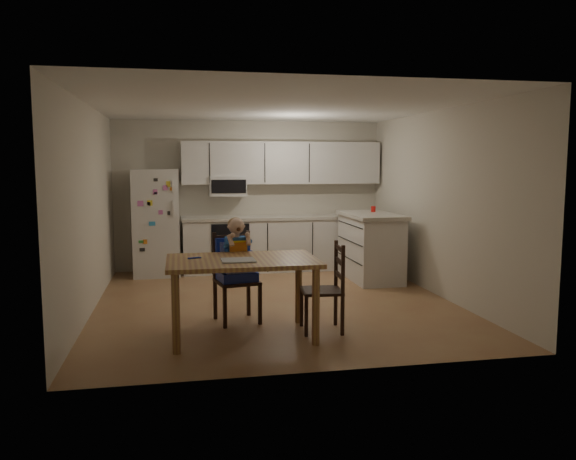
{
  "coord_description": "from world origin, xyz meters",
  "views": [
    {
      "loc": [
        -1.2,
        -7.01,
        1.78
      ],
      "look_at": [
        0.02,
        -0.78,
        1.03
      ],
      "focal_mm": 35.0,
      "sensor_mm": 36.0,
      "label": 1
    }
  ],
  "objects_px": {
    "kitchen_island": "(370,246)",
    "dining_table": "(242,270)",
    "red_cup": "(373,209)",
    "chair_side": "(330,281)",
    "chair_booster": "(235,259)",
    "refrigerator": "(157,223)"
  },
  "relations": [
    {
      "from": "kitchen_island",
      "to": "dining_table",
      "type": "relative_size",
      "value": 0.91
    },
    {
      "from": "dining_table",
      "to": "chair_side",
      "type": "bearing_deg",
      "value": 2.52
    },
    {
      "from": "dining_table",
      "to": "chair_side",
      "type": "xyz_separation_m",
      "value": [
        0.94,
        0.04,
        -0.17
      ]
    },
    {
      "from": "kitchen_island",
      "to": "red_cup",
      "type": "relative_size",
      "value": 15.4
    },
    {
      "from": "refrigerator",
      "to": "kitchen_island",
      "type": "height_order",
      "value": "refrigerator"
    },
    {
      "from": "refrigerator",
      "to": "kitchen_island",
      "type": "xyz_separation_m",
      "value": [
        3.26,
        -0.98,
        -0.33
      ]
    },
    {
      "from": "kitchen_island",
      "to": "chair_booster",
      "type": "relative_size",
      "value": 1.17
    },
    {
      "from": "dining_table",
      "to": "red_cup",
      "type": "bearing_deg",
      "value": 49.41
    },
    {
      "from": "red_cup",
      "to": "chair_booster",
      "type": "xyz_separation_m",
      "value": [
        -2.42,
        -2.19,
        -0.36
      ]
    },
    {
      "from": "refrigerator",
      "to": "red_cup",
      "type": "distance_m",
      "value": 3.47
    },
    {
      "from": "chair_side",
      "to": "dining_table",
      "type": "bearing_deg",
      "value": -82.4
    },
    {
      "from": "dining_table",
      "to": "refrigerator",
      "type": "bearing_deg",
      "value": 105.49
    },
    {
      "from": "refrigerator",
      "to": "chair_side",
      "type": "height_order",
      "value": "refrigerator"
    },
    {
      "from": "chair_booster",
      "to": "red_cup",
      "type": "bearing_deg",
      "value": 30.93
    },
    {
      "from": "chair_booster",
      "to": "refrigerator",
      "type": "bearing_deg",
      "value": 97.14
    },
    {
      "from": "red_cup",
      "to": "chair_side",
      "type": "relative_size",
      "value": 0.1
    },
    {
      "from": "red_cup",
      "to": "chair_side",
      "type": "xyz_separation_m",
      "value": [
        -1.46,
        -2.77,
        -0.54
      ]
    },
    {
      "from": "red_cup",
      "to": "dining_table",
      "type": "height_order",
      "value": "red_cup"
    },
    {
      "from": "refrigerator",
      "to": "kitchen_island",
      "type": "distance_m",
      "value": 3.42
    },
    {
      "from": "kitchen_island",
      "to": "chair_side",
      "type": "height_order",
      "value": "kitchen_island"
    },
    {
      "from": "red_cup",
      "to": "dining_table",
      "type": "xyz_separation_m",
      "value": [
        -2.41,
        -2.81,
        -0.36
      ]
    },
    {
      "from": "refrigerator",
      "to": "dining_table",
      "type": "bearing_deg",
      "value": -74.51
    }
  ]
}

